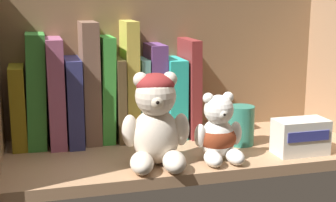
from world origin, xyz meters
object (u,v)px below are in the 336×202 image
(book_3, at_px, (73,99))
(book_10, at_px, (172,96))
(teddy_bear_smaller, at_px, (218,134))
(pillar_candle, at_px, (241,125))
(book_8, at_px, (141,97))
(book_4, at_px, (89,82))
(book_5, at_px, (105,88))
(teddy_bear_larger, at_px, (156,122))
(book_2, at_px, (55,91))
(small_product_box, at_px, (300,137))
(book_0, at_px, (18,105))
(book_6, at_px, (118,98))
(book_7, at_px, (129,80))
(book_1, at_px, (36,89))
(book_11, at_px, (187,86))
(book_9, at_px, (154,90))

(book_3, xyz_separation_m, book_10, (0.20, 0.00, -0.00))
(teddy_bear_smaller, relative_size, pillar_candle, 1.58)
(book_8, bearing_deg, book_3, 180.00)
(book_4, xyz_separation_m, book_5, (0.03, -0.00, -0.01))
(book_8, height_order, teddy_bear_larger, book_8)
(book_2, xyz_separation_m, small_product_box, (0.42, -0.19, -0.07))
(book_0, height_order, book_3, book_3)
(book_6, relative_size, small_product_box, 1.71)
(book_8, xyz_separation_m, book_10, (0.07, 0.00, -0.00))
(book_3, distance_m, book_7, 0.12)
(book_2, bearing_deg, book_5, 0.00)
(book_0, xyz_separation_m, book_8, (0.24, 0.00, 0.00))
(book_6, relative_size, book_8, 1.02)
(book_1, xyz_separation_m, book_11, (0.30, -0.00, -0.01))
(book_2, relative_size, book_8, 1.28)
(book_0, relative_size, book_2, 0.75)
(book_9, bearing_deg, pillar_candle, -38.06)
(book_8, bearing_deg, book_9, 0.00)
(book_7, bearing_deg, book_8, 0.00)
(book_6, xyz_separation_m, book_11, (0.14, -0.00, 0.02))
(teddy_bear_smaller, distance_m, pillar_candle, 0.10)
(book_6, height_order, pillar_candle, book_6)
(book_10, bearing_deg, book_1, 180.00)
(book_7, distance_m, book_10, 0.10)
(book_1, height_order, book_10, book_1)
(book_11, xyz_separation_m, teddy_bear_smaller, (-0.00, -0.18, -0.05))
(book_4, bearing_deg, book_1, 180.00)
(book_5, xyz_separation_m, book_10, (0.14, 0.00, -0.02))
(book_9, bearing_deg, book_10, 0.00)
(book_1, xyz_separation_m, book_6, (0.16, 0.00, -0.03))
(pillar_candle, relative_size, small_product_box, 0.79)
(book_2, bearing_deg, book_3, 0.00)
(book_1, xyz_separation_m, book_4, (0.10, 0.00, 0.01))
(book_0, distance_m, teddy_bear_smaller, 0.38)
(book_3, bearing_deg, book_6, 0.00)
(book_11, distance_m, small_product_box, 0.26)
(small_product_box, bearing_deg, teddy_bear_smaller, 176.69)
(book_6, distance_m, book_10, 0.11)
(book_5, relative_size, teddy_bear_larger, 1.29)
(pillar_candle, bearing_deg, book_1, 163.38)
(book_2, distance_m, book_9, 0.20)
(book_6, relative_size, teddy_bear_larger, 1.03)
(book_1, height_order, small_product_box, book_1)
(book_4, xyz_separation_m, book_11, (0.20, -0.00, -0.02))
(book_3, bearing_deg, book_5, -0.00)
(pillar_candle, bearing_deg, book_6, 152.89)
(book_5, xyz_separation_m, book_8, (0.07, 0.00, -0.02))
(book_5, bearing_deg, book_3, 180.00)
(book_5, height_order, book_9, book_5)
(book_0, distance_m, book_1, 0.04)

